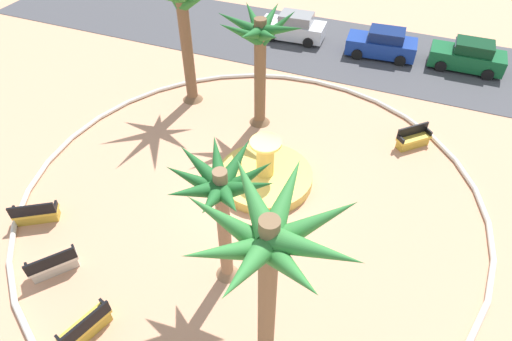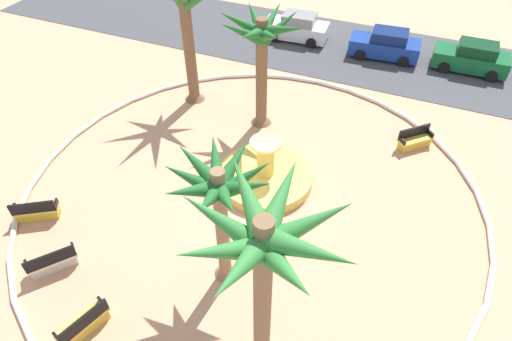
{
  "view_description": "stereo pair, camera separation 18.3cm",
  "coord_description": "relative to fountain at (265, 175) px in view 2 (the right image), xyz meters",
  "views": [
    {
      "loc": [
        4.76,
        -11.2,
        12.41
      ],
      "look_at": [
        0.07,
        0.24,
        1.0
      ],
      "focal_mm": 30.02,
      "sensor_mm": 36.0,
      "label": 1
    },
    {
      "loc": [
        4.93,
        -11.13,
        12.41
      ],
      "look_at": [
        0.07,
        0.24,
        1.0
      ],
      "focal_mm": 30.02,
      "sensor_mm": 36.0,
      "label": 2
    }
  ],
  "objects": [
    {
      "name": "palm_tree_far_side",
      "position": [
        2.78,
        -7.09,
        4.85
      ],
      "size": [
        3.84,
        3.88,
        6.59
      ],
      "color": "brown",
      "rests_on": "ground"
    },
    {
      "name": "parked_car_third",
      "position": [
        7.21,
        13.01,
        0.47
      ],
      "size": [
        4.01,
        1.94,
        1.67
      ],
      "color": "#145B2D",
      "rests_on": "ground"
    },
    {
      "name": "bench_southeast",
      "position": [
        -4.96,
        -6.82,
        0.04
      ],
      "size": [
        1.38,
        1.57,
        1.0
      ],
      "color": "beige",
      "rests_on": "ground"
    },
    {
      "name": "palm_tree_mid_plaza",
      "position": [
        0.47,
        -4.71,
        3.59
      ],
      "size": [
        3.29,
        3.32,
        5.0
      ],
      "color": "#8E6B4C",
      "rests_on": "ground"
    },
    {
      "name": "bench_west",
      "position": [
        -7.14,
        -5.26,
        0.04
      ],
      "size": [
        1.62,
        1.28,
        1.0
      ],
      "color": "gold",
      "rests_on": "ground"
    },
    {
      "name": "plaza_curb",
      "position": [
        -0.24,
        -0.81,
        -0.2
      ],
      "size": [
        18.31,
        18.31,
        0.2
      ],
      "primitive_type": "torus",
      "color": "silver",
      "rests_on": "ground"
    },
    {
      "name": "bench_east",
      "position": [
        5.34,
        4.69,
        0.04
      ],
      "size": [
        1.49,
        1.48,
        1.0
      ],
      "color": "gold",
      "rests_on": "ground"
    },
    {
      "name": "ground_plane",
      "position": [
        -0.24,
        -0.81,
        -0.3
      ],
      "size": [
        80.0,
        80.0,
        0.0
      ],
      "primitive_type": "plane",
      "color": "tan"
    },
    {
      "name": "parked_car_second",
      "position": [
        2.45,
        12.7,
        0.47
      ],
      "size": [
        4.12,
        2.15,
        1.67
      ],
      "color": "navy",
      "rests_on": "ground"
    },
    {
      "name": "fountain",
      "position": [
        0.0,
        0.0,
        0.0
      ],
      "size": [
        3.92,
        3.92,
        2.09
      ],
      "color": "gold",
      "rests_on": "ground"
    },
    {
      "name": "palm_tree_near_fountain",
      "position": [
        -5.69,
        4.25,
        4.3
      ],
      "size": [
        4.33,
        4.55,
        6.37
      ],
      "color": "brown",
      "rests_on": "ground"
    },
    {
      "name": "parked_car_leftmost",
      "position": [
        -3.14,
        12.89,
        0.47
      ],
      "size": [
        4.1,
        2.11,
        1.67
      ],
      "color": "silver",
      "rests_on": "ground"
    },
    {
      "name": "street_asphalt",
      "position": [
        -0.24,
        12.75,
        -0.29
      ],
      "size": [
        48.0,
        8.0,
        0.03
      ],
      "primitive_type": "cube",
      "color": "#424247",
      "rests_on": "ground"
    },
    {
      "name": "bench_north",
      "position": [
        -2.51,
        -8.2,
        0.04
      ],
      "size": [
        0.95,
        1.68,
        1.0
      ],
      "color": "gold",
      "rests_on": "ground"
    },
    {
      "name": "palm_tree_by_curb",
      "position": [
        -1.74,
        3.72,
        3.72
      ],
      "size": [
        3.95,
        3.91,
        5.45
      ],
      "color": "brown",
      "rests_on": "ground"
    }
  ]
}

